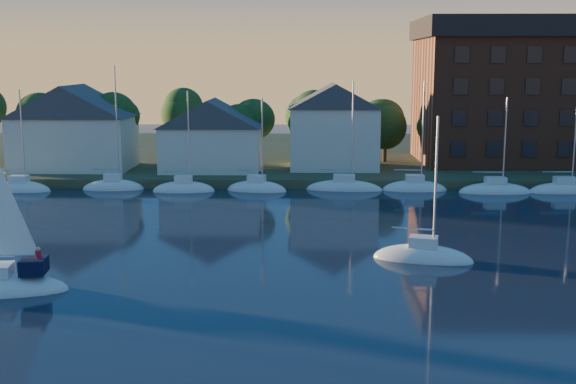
{
  "coord_description": "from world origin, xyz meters",
  "views": [
    {
      "loc": [
        4.34,
        -24.64,
        13.2
      ],
      "look_at": [
        3.41,
        22.0,
        4.78
      ],
      "focal_mm": 45.0,
      "sensor_mm": 36.0,
      "label": 1
    }
  ],
  "objects_px": {
    "clubhouse_west": "(74,126)",
    "drifting_sailboat_right": "(423,259)",
    "condo_block": "(545,90)",
    "clubhouse_centre": "(211,134)",
    "clubhouse_east": "(334,125)"
  },
  "relations": [
    {
      "from": "clubhouse_centre",
      "to": "clubhouse_east",
      "type": "xyz_separation_m",
      "value": [
        14.0,
        2.0,
        0.87
      ]
    },
    {
      "from": "condo_block",
      "to": "drifting_sailboat_right",
      "type": "xyz_separation_m",
      "value": [
        -21.47,
        -42.28,
        -9.69
      ]
    },
    {
      "from": "clubhouse_centre",
      "to": "clubhouse_east",
      "type": "height_order",
      "value": "clubhouse_east"
    },
    {
      "from": "clubhouse_centre",
      "to": "condo_block",
      "type": "relative_size",
      "value": 0.37
    },
    {
      "from": "condo_block",
      "to": "clubhouse_west",
      "type": "bearing_deg",
      "value": -172.93
    },
    {
      "from": "clubhouse_west",
      "to": "drifting_sailboat_right",
      "type": "distance_m",
      "value": 49.75
    },
    {
      "from": "clubhouse_centre",
      "to": "drifting_sailboat_right",
      "type": "relative_size",
      "value": 1.06
    },
    {
      "from": "clubhouse_centre",
      "to": "clubhouse_east",
      "type": "bearing_deg",
      "value": 8.13
    },
    {
      "from": "drifting_sailboat_right",
      "to": "condo_block",
      "type": "bearing_deg",
      "value": 76.83
    },
    {
      "from": "clubhouse_west",
      "to": "drifting_sailboat_right",
      "type": "bearing_deg",
      "value": -45.66
    },
    {
      "from": "clubhouse_centre",
      "to": "drifting_sailboat_right",
      "type": "bearing_deg",
      "value": -61.65
    },
    {
      "from": "clubhouse_centre",
      "to": "condo_block",
      "type": "distance_m",
      "value": 41.05
    },
    {
      "from": "clubhouse_centre",
      "to": "drifting_sailboat_right",
      "type": "height_order",
      "value": "drifting_sailboat_right"
    },
    {
      "from": "clubhouse_east",
      "to": "condo_block",
      "type": "height_order",
      "value": "condo_block"
    },
    {
      "from": "clubhouse_west",
      "to": "drifting_sailboat_right",
      "type": "height_order",
      "value": "clubhouse_west"
    }
  ]
}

